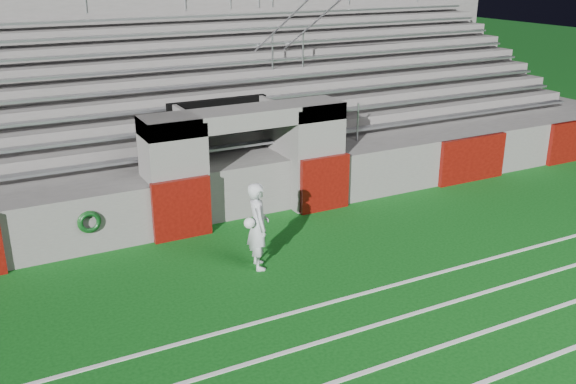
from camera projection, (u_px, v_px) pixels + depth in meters
ground at (322, 275)px, 12.45m from camera, size 90.00×90.00×0.00m
stadium_structure at (183, 116)px, 18.57m from camera, size 26.00×8.48×5.42m
goalkeeper_with_ball at (258, 226)px, 12.47m from camera, size 0.61×0.72×1.77m
hose_coil at (89, 222)px, 12.99m from camera, size 0.48×0.14×0.48m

